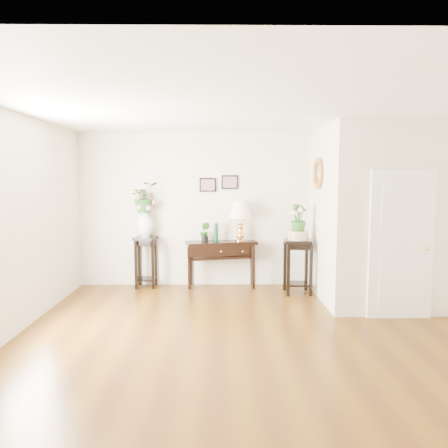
{
  "coord_description": "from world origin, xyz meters",
  "views": [
    {
      "loc": [
        -0.44,
        -5.22,
        1.97
      ],
      "look_at": [
        -0.37,
        1.3,
        1.29
      ],
      "focal_mm": 35.0,
      "sensor_mm": 36.0,
      "label": 1
    }
  ],
  "objects_px": {
    "console_table": "(221,264)",
    "table_lamp": "(240,222)",
    "plant_stand_b": "(298,267)",
    "plant_stand_a": "(146,262)"
  },
  "relations": [
    {
      "from": "console_table",
      "to": "plant_stand_b",
      "type": "relative_size",
      "value": 1.35
    },
    {
      "from": "table_lamp",
      "to": "console_table",
      "type": "bearing_deg",
      "value": 180.0
    },
    {
      "from": "table_lamp",
      "to": "plant_stand_b",
      "type": "height_order",
      "value": "table_lamp"
    },
    {
      "from": "table_lamp",
      "to": "plant_stand_b",
      "type": "xyz_separation_m",
      "value": [
        0.96,
        -0.45,
        -0.72
      ]
    },
    {
      "from": "console_table",
      "to": "table_lamp",
      "type": "distance_m",
      "value": 0.84
    },
    {
      "from": "console_table",
      "to": "plant_stand_a",
      "type": "xyz_separation_m",
      "value": [
        -1.36,
        0.0,
        0.04
      ]
    },
    {
      "from": "plant_stand_a",
      "to": "plant_stand_b",
      "type": "bearing_deg",
      "value": -9.64
    },
    {
      "from": "plant_stand_a",
      "to": "plant_stand_b",
      "type": "distance_m",
      "value": 2.71
    },
    {
      "from": "console_table",
      "to": "plant_stand_a",
      "type": "distance_m",
      "value": 1.37
    },
    {
      "from": "console_table",
      "to": "table_lamp",
      "type": "xyz_separation_m",
      "value": [
        0.34,
        0.0,
        0.77
      ]
    }
  ]
}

